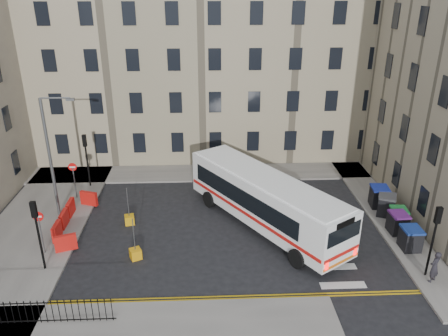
{
  "coord_description": "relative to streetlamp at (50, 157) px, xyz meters",
  "views": [
    {
      "loc": [
        -3.05,
        -24.21,
        14.71
      ],
      "look_at": [
        -1.86,
        2.81,
        3.0
      ],
      "focal_mm": 35.0,
      "sensor_mm": 36.0,
      "label": 1
    }
  ],
  "objects": [
    {
      "name": "pavement_west",
      "position": [
        -1.0,
        -1.0,
        -4.26
      ],
      "size": [
        6.0,
        22.0,
        0.15
      ],
      "primitive_type": "cube",
      "color": "slate",
      "rests_on": "ground"
    },
    {
      "name": "pavement_east",
      "position": [
        22.0,
        2.0,
        -4.26
      ],
      "size": [
        2.4,
        26.0,
        0.15
      ],
      "primitive_type": "cube",
      "color": "slate",
      "rests_on": "ground"
    },
    {
      "name": "no_entry_south",
      "position": [
        0.5,
        -4.5,
        -2.26
      ],
      "size": [
        0.6,
        0.08,
        3.0
      ],
      "color": "#595B5E",
      "rests_on": "pavement_west"
    },
    {
      "name": "traffic_light_sw",
      "position": [
        1.0,
        -6.0,
        -1.47
      ],
      "size": [
        0.28,
        0.22,
        4.1
      ],
      "color": "black",
      "rests_on": "pavement_west"
    },
    {
      "name": "roadworks_barriers",
      "position": [
        1.16,
        -1.5,
        -3.69
      ],
      "size": [
        1.66,
        6.26,
        1.0
      ],
      "color": "red",
      "rests_on": "pavement_west"
    },
    {
      "name": "traffic_light_east",
      "position": [
        21.6,
        -7.5,
        -1.47
      ],
      "size": [
        0.28,
        0.22,
        4.1
      ],
      "color": "black",
      "rests_on": "pavement_east"
    },
    {
      "name": "iron_railings",
      "position": [
        1.75,
        -10.2,
        -3.59
      ],
      "size": [
        7.8,
        0.04,
        1.2
      ],
      "color": "black",
      "rests_on": "pavement_sw"
    },
    {
      "name": "bus",
      "position": [
        13.61,
        -1.82,
        -2.36
      ],
      "size": [
        9.26,
        12.07,
        3.43
      ],
      "rotation": [
        0.0,
        0.0,
        0.58
      ],
      "color": "white",
      "rests_on": "ground"
    },
    {
      "name": "wheelie_bin_a",
      "position": [
        21.8,
        -5.0,
        -3.5
      ],
      "size": [
        1.08,
        1.23,
        1.36
      ],
      "rotation": [
        0.0,
        0.0,
        0.01
      ],
      "color": "black",
      "rests_on": "pavement_east"
    },
    {
      "name": "traffic_light_nw",
      "position": [
        1.0,
        4.5,
        -1.47
      ],
      "size": [
        0.28,
        0.22,
        4.1
      ],
      "color": "black",
      "rests_on": "pavement_west"
    },
    {
      "name": "pedestrian",
      "position": [
        21.67,
        -8.04,
        -3.29
      ],
      "size": [
        0.78,
        0.72,
        1.8
      ],
      "primitive_type": "imported",
      "rotation": [
        0.0,
        0.0,
        3.73
      ],
      "color": "black",
      "rests_on": "pavement_east"
    },
    {
      "name": "wheelie_bin_c",
      "position": [
        22.13,
        -2.45,
        -3.56
      ],
      "size": [
        1.07,
        1.2,
        1.24
      ],
      "rotation": [
        0.0,
        0.0,
        -0.09
      ],
      "color": "black",
      "rests_on": "pavement_east"
    },
    {
      "name": "wheelie_bin_b",
      "position": [
        21.79,
        -3.2,
        -3.52
      ],
      "size": [
        1.1,
        1.25,
        1.33
      ],
      "rotation": [
        0.0,
        0.0,
        0.04
      ],
      "color": "black",
      "rests_on": "pavement_east"
    },
    {
      "name": "bollard_yellow",
      "position": [
        4.88,
        -1.19,
        -4.04
      ],
      "size": [
        0.71,
        0.71,
        0.6
      ],
      "primitive_type": "cube",
      "rotation": [
        0.0,
        0.0,
        0.21
      ],
      "color": "#CC920B",
      "rests_on": "ground"
    },
    {
      "name": "ground",
      "position": [
        13.0,
        -2.0,
        -4.34
      ],
      "size": [
        120.0,
        120.0,
        0.0
      ],
      "primitive_type": "plane",
      "color": "black",
      "rests_on": "ground"
    },
    {
      "name": "streetlamp",
      "position": [
        0.0,
        0.0,
        0.0
      ],
      "size": [
        0.5,
        0.22,
        8.14
      ],
      "color": "#595B5E",
      "rests_on": "pavement_west"
    },
    {
      "name": "wheelie_bin_d",
      "position": [
        21.94,
        -0.94,
        -3.47
      ],
      "size": [
        1.55,
        1.64,
        1.43
      ],
      "rotation": [
        0.0,
        0.0,
        -0.43
      ],
      "color": "black",
      "rests_on": "pavement_east"
    },
    {
      "name": "no_entry_north",
      "position": [
        0.5,
        2.5,
        -2.26
      ],
      "size": [
        0.6,
        0.08,
        3.0
      ],
      "color": "#595B5E",
      "rests_on": "pavement_west"
    },
    {
      "name": "pavement_north",
      "position": [
        7.0,
        6.6,
        -4.26
      ],
      "size": [
        36.0,
        3.2,
        0.15
      ],
      "primitive_type": "cube",
      "color": "slate",
      "rests_on": "ground"
    },
    {
      "name": "wheelie_bin_e",
      "position": [
        21.88,
        0.24,
        -3.46
      ],
      "size": [
        1.28,
        1.43,
        1.45
      ],
      "rotation": [
        0.0,
        0.0,
        -0.11
      ],
      "color": "black",
      "rests_on": "pavement_east"
    },
    {
      "name": "bollard_chevron",
      "position": [
        5.82,
        -5.09,
        -4.04
      ],
      "size": [
        0.8,
        0.8,
        0.6
      ],
      "primitive_type": "cube",
      "rotation": [
        0.0,
        0.0,
        0.43
      ],
      "color": "orange",
      "rests_on": "ground"
    },
    {
      "name": "terrace_north",
      "position": [
        6.0,
        13.5,
        4.28
      ],
      "size": [
        38.3,
        10.8,
        17.2
      ],
      "color": "gray",
      "rests_on": "ground"
    }
  ]
}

